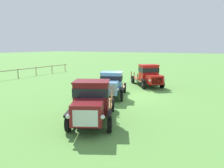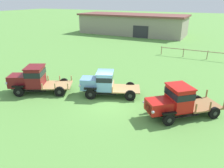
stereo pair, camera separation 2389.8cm
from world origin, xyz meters
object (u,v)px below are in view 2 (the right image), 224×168
Objects in this scene: vintage_truck_midrow_center at (177,101)px; vintage_truck_foreground_near at (33,79)px; farm_shed at (132,24)px; vintage_truck_second_in_line at (103,83)px.

vintage_truck_foreground_near is at bearing -173.90° from vintage_truck_midrow_center.
farm_shed reaches higher than vintage_truck_midrow_center.
farm_shed is 4.28× the size of vintage_truck_foreground_near.
vintage_truck_midrow_center is at bearing -63.34° from farm_shed.
vintage_truck_foreground_near is 11.84m from vintage_truck_midrow_center.
vintage_truck_second_in_line is (5.66, 2.09, -0.09)m from vintage_truck_foreground_near.
vintage_truck_midrow_center is (16.47, -32.81, -1.04)m from farm_shed.
vintage_truck_second_in_line is at bearing -72.05° from farm_shed.
farm_shed is at bearing 116.66° from vintage_truck_midrow_center.
vintage_truck_foreground_near is (4.70, -34.07, -0.99)m from farm_shed.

